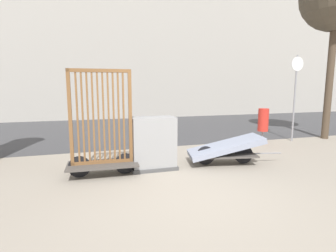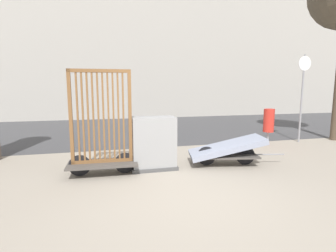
% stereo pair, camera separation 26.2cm
% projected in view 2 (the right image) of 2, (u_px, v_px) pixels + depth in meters
% --- Properties ---
extents(ground_plane, '(60.00, 60.00, 0.00)m').
position_uv_depth(ground_plane, '(190.00, 196.00, 4.50)').
color(ground_plane, gray).
extents(road_strip, '(56.00, 7.90, 0.01)m').
position_uv_depth(road_strip, '(135.00, 128.00, 11.87)').
color(road_strip, '#424244').
rests_on(road_strip, ground_plane).
extents(building_facade, '(48.00, 4.00, 11.36)m').
position_uv_depth(building_facade, '(122.00, 27.00, 16.74)').
color(building_facade, '#B2ADA3').
rests_on(building_facade, ground_plane).
extents(bike_cart_with_bedframe, '(2.16, 0.76, 2.22)m').
position_uv_depth(bike_cart_with_bedframe, '(102.00, 139.00, 5.51)').
color(bike_cart_with_bedframe, '#4C4742').
rests_on(bike_cart_with_bedframe, ground_plane).
extents(bike_cart_with_mattress, '(2.34, 1.14, 0.70)m').
position_uv_depth(bike_cart_with_mattress, '(226.00, 149.00, 6.27)').
color(bike_cart_with_mattress, '#4C4742').
rests_on(bike_cart_with_mattress, ground_plane).
extents(utility_cabinet, '(1.03, 0.59, 1.19)m').
position_uv_depth(utility_cabinet, '(153.00, 145.00, 5.95)').
color(utility_cabinet, '#4C4C4C').
rests_on(utility_cabinet, ground_plane).
extents(trash_bin, '(0.34, 0.34, 1.16)m').
position_uv_depth(trash_bin, '(269.00, 121.00, 8.56)').
color(trash_bin, gray).
rests_on(trash_bin, ground_plane).
extents(sign_post, '(0.47, 0.06, 2.92)m').
position_uv_depth(sign_post, '(303.00, 89.00, 8.70)').
color(sign_post, gray).
rests_on(sign_post, ground_plane).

